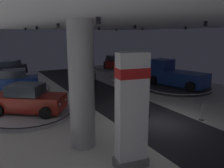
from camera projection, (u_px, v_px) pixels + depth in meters
ground at (157, 122)px, 12.99m from camera, size 24.00×44.00×0.06m
ceiling_with_spotlights at (161, 21)px, 11.79m from camera, size 24.00×44.00×0.39m
column_left at (82, 85)px, 9.73m from camera, size 1.10×1.10×5.50m
brand_sign_pylon at (132, 110)px, 8.19m from camera, size 1.35×0.83×4.30m
display_platform_deep_right at (111, 68)px, 32.60m from camera, size 5.31×5.31×0.26m
display_car_deep_right at (111, 62)px, 32.39m from camera, size 3.58×4.56×1.71m
display_platform_deep_left at (13, 76)px, 26.39m from camera, size 5.18×5.18×0.25m
display_car_deep_left at (12, 69)px, 26.17m from camera, size 3.71×4.53×1.71m
display_platform_far_left at (13, 91)px, 19.38m from camera, size 6.11×6.11×0.29m
display_car_far_left at (12, 81)px, 19.20m from camera, size 4.46×2.85×1.71m
display_platform_mid_right at (177, 87)px, 20.86m from camera, size 6.07×6.07×0.26m
pickup_truck_mid_right at (174, 75)px, 20.86m from camera, size 3.73×5.66×2.30m
display_platform_far_right at (132, 78)px, 25.36m from camera, size 4.79×4.79×0.23m
display_car_far_right at (132, 70)px, 25.20m from camera, size 4.28×4.21×1.71m
display_platform_mid_left at (30, 114)px, 13.88m from camera, size 5.01×5.01×0.28m
display_car_mid_left at (28, 100)px, 13.70m from camera, size 4.45×3.93×1.71m
visitor_walking_near at (147, 115)px, 11.52m from camera, size 0.32×0.32×1.59m
visitor_walking_far at (94, 78)px, 21.17m from camera, size 0.32×0.32×1.59m
stanchion_a at (202, 114)px, 13.16m from camera, size 0.28×0.28×1.01m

